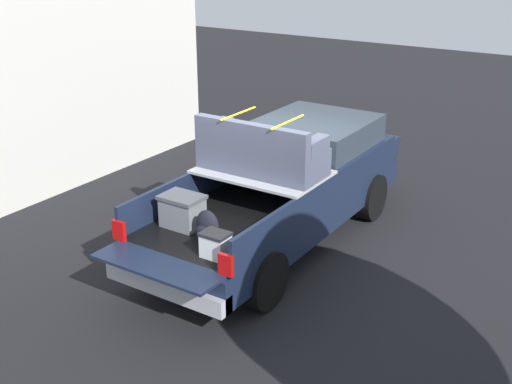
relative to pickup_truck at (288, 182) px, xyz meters
name	(u,v)px	position (x,y,z in m)	size (l,w,h in m)	color
ground_plane	(276,242)	(-0.36, 0.00, -0.94)	(40.00, 40.00, 0.00)	black
pickup_truck	(288,182)	(0.00, 0.00, 0.00)	(6.05, 2.06, 2.23)	#162138
building_facade	(40,98)	(-0.89, 4.82, 0.94)	(8.98, 0.36, 3.77)	silver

